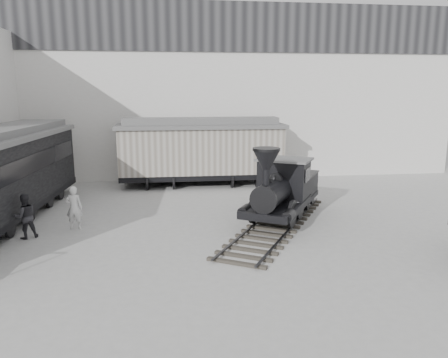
{
  "coord_description": "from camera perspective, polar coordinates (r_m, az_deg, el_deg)",
  "views": [
    {
      "loc": [
        -2.14,
        -14.01,
        5.69
      ],
      "look_at": [
        0.15,
        3.9,
        2.0
      ],
      "focal_mm": 35.0,
      "sensor_mm": 36.0,
      "label": 1
    }
  ],
  "objects": [
    {
      "name": "visitor_a",
      "position": [
        19.13,
        -19.0,
        -3.55
      ],
      "size": [
        0.68,
        0.46,
        1.83
      ],
      "primitive_type": "imported",
      "rotation": [
        0.0,
        0.0,
        3.11
      ],
      "color": "silver",
      "rests_on": "ground"
    },
    {
      "name": "north_wall",
      "position": [
        29.07,
        -3.13,
        11.26
      ],
      "size": [
        34.0,
        2.51,
        11.0
      ],
      "color": "silver",
      "rests_on": "ground"
    },
    {
      "name": "boxcar",
      "position": [
        26.42,
        -2.98,
        3.81
      ],
      "size": [
        9.99,
        3.16,
        4.09
      ],
      "rotation": [
        0.0,
        0.0,
        -0.01
      ],
      "color": "black",
      "rests_on": "ground"
    },
    {
      "name": "ground",
      "position": [
        15.27,
        1.31,
        -10.33
      ],
      "size": [
        90.0,
        90.0,
        0.0
      ],
      "primitive_type": "plane",
      "color": "#9E9E9B"
    },
    {
      "name": "visitor_b",
      "position": [
        18.65,
        -24.56,
        -4.45
      ],
      "size": [
        1.08,
        1.0,
        1.77
      ],
      "primitive_type": "imported",
      "rotation": [
        0.0,
        0.0,
        3.64
      ],
      "color": "#28272B",
      "rests_on": "ground"
    },
    {
      "name": "locomotive",
      "position": [
        19.25,
        7.51,
        -1.83
      ],
      "size": [
        6.75,
        9.47,
        3.44
      ],
      "rotation": [
        0.0,
        0.0,
        -0.53
      ],
      "color": "#37322E",
      "rests_on": "ground"
    }
  ]
}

